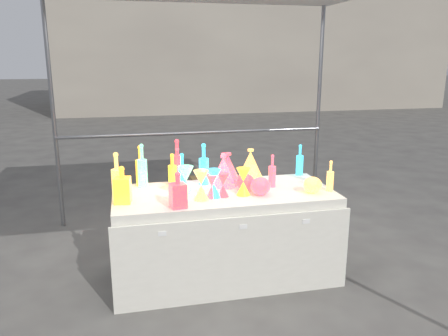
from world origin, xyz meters
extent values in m
plane|color=slate|center=(0.00, 0.00, 0.00)|extent=(80.00, 80.00, 0.00)
cylinder|color=gray|center=(-1.50, 1.50, 1.20)|extent=(0.04, 0.04, 2.40)
cylinder|color=gray|center=(1.50, 1.50, 1.20)|extent=(0.04, 0.04, 2.40)
cylinder|color=gray|center=(0.00, 1.47, 1.00)|extent=(3.00, 0.04, 0.04)
cube|color=white|center=(0.00, 0.00, 0.38)|extent=(1.80, 0.80, 0.75)
cube|color=white|center=(0.00, -0.42, 0.34)|extent=(1.84, 0.02, 0.68)
cube|color=white|center=(-0.55, -0.43, 0.60)|extent=(0.06, 0.00, 0.03)
cube|color=white|center=(0.05, -0.43, 0.60)|extent=(0.06, 0.00, 0.03)
cube|color=white|center=(0.55, -0.43, 0.60)|extent=(0.06, 0.00, 0.03)
cube|color=#B8AD99|center=(4.00, 14.00, 3.00)|extent=(14.00, 6.00, 6.00)
cube|color=#A8814C|center=(0.25, 1.84, 0.18)|extent=(0.51, 0.38, 0.36)
cube|color=#A8814C|center=(0.50, 2.21, 0.03)|extent=(0.77, 0.56, 0.06)
camera|label=1|loc=(-0.76, -3.36, 1.82)|focal=35.00mm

